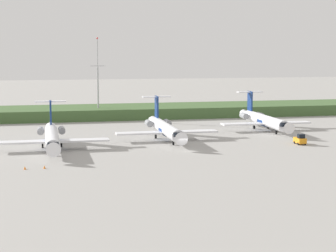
# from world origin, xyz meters

# --- Properties ---
(ground_plane) EXTENTS (500.00, 500.00, 0.00)m
(ground_plane) POSITION_xyz_m (0.00, 30.00, 0.00)
(ground_plane) COLOR #9E9B96
(grass_berm) EXTENTS (320.00, 20.00, 3.17)m
(grass_berm) POSITION_xyz_m (0.00, 60.78, 1.59)
(grass_berm) COLOR #426033
(grass_berm) RESTS_ON ground
(regional_jet_nearest) EXTENTS (22.81, 31.00, 9.00)m
(regional_jet_nearest) POSITION_xyz_m (-25.84, 7.48, 2.54)
(regional_jet_nearest) COLOR white
(regional_jet_nearest) RESTS_ON ground
(regional_jet_second) EXTENTS (22.81, 31.00, 9.00)m
(regional_jet_second) POSITION_xyz_m (-0.62, 15.13, 2.54)
(regional_jet_second) COLOR white
(regional_jet_second) RESTS_ON ground
(regional_jet_third) EXTENTS (22.81, 31.00, 9.00)m
(regional_jet_third) POSITION_xyz_m (26.92, 25.54, 2.54)
(regional_jet_third) COLOR white
(regional_jet_third) RESTS_ON ground
(antenna_mast) EXTENTS (4.40, 0.50, 23.52)m
(antenna_mast) POSITION_xyz_m (-11.68, 57.77, 9.76)
(antenna_mast) COLOR #B2B2B7
(antenna_mast) RESTS_ON ground
(baggage_tug) EXTENTS (1.72, 3.20, 2.30)m
(baggage_tug) POSITION_xyz_m (26.11, 2.36, 1.00)
(baggage_tug) COLOR orange
(baggage_tug) RESTS_ON ground
(safety_cone_front_marker) EXTENTS (0.44, 0.44, 0.55)m
(safety_cone_front_marker) POSITION_xyz_m (-30.74, -12.52, 0.28)
(safety_cone_front_marker) COLOR orange
(safety_cone_front_marker) RESTS_ON ground
(safety_cone_mid_marker) EXTENTS (0.44, 0.44, 0.55)m
(safety_cone_mid_marker) POSITION_xyz_m (-27.51, -12.43, 0.28)
(safety_cone_mid_marker) COLOR orange
(safety_cone_mid_marker) RESTS_ON ground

